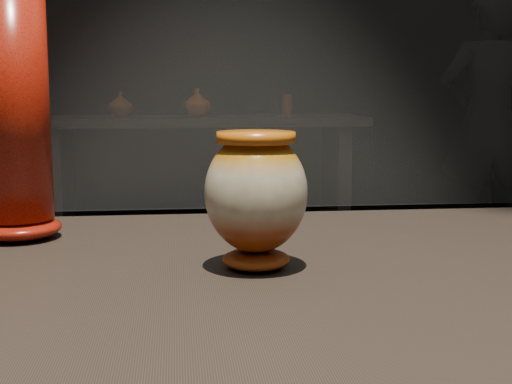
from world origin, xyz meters
TOP-DOWN VIEW (x-y plane):
  - main_vase at (-0.13, 0.06)m, footprint 0.12×0.12m
  - tall_vase at (-0.42, 0.25)m, footprint 0.11×0.11m
  - back_shelf at (-0.06, 3.69)m, footprint 2.00×0.60m
  - back_vase_left at (-0.54, 3.70)m, footprint 0.18×0.18m
  - back_vase_mid at (-0.08, 3.72)m, footprint 0.23×0.23m
  - back_vase_right at (0.47, 3.70)m, footprint 0.06×0.06m
  - visitor at (1.75, 3.64)m, footprint 0.65×0.45m

SIDE VIEW (x-z plane):
  - back_shelf at x=-0.06m, z-range 0.19..1.09m
  - visitor at x=1.75m, z-range 0.00..1.70m
  - back_vase_right at x=0.47m, z-range 0.90..1.03m
  - back_vase_left at x=-0.54m, z-range 0.90..1.05m
  - main_vase at x=-0.13m, z-range 0.91..1.06m
  - back_vase_mid at x=-0.08m, z-range 0.90..1.07m
  - tall_vase at x=-0.42m, z-range 0.89..1.24m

